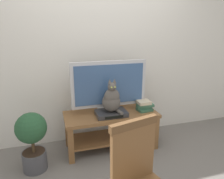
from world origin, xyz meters
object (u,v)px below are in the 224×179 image
at_px(tv, 109,85).
at_px(potted_plant, 32,138).
at_px(media_box, 111,113).
at_px(book_stack, 144,106).
at_px(wooden_chair, 140,178).
at_px(tv_stand, 111,123).
at_px(cat, 112,99).

height_order(tv, potted_plant, tv).
bearing_deg(media_box, tv, 83.85).
relative_size(tv, potted_plant, 1.43).
relative_size(media_box, book_stack, 1.68).
relative_size(wooden_chair, book_stack, 4.19).
height_order(tv_stand, potted_plant, potted_plant).
relative_size(media_box, wooden_chair, 0.40).
bearing_deg(tv_stand, wooden_chair, -97.13).
bearing_deg(media_box, cat, -84.58).
distance_m(tv, wooden_chair, 1.48).
height_order(media_box, cat, cat).
height_order(tv_stand, media_box, media_box).
relative_size(tv_stand, cat, 2.81).
xyz_separation_m(cat, wooden_chair, (-0.16, -1.28, -0.17)).
bearing_deg(cat, potted_plant, -172.25).
distance_m(wooden_chair, potted_plant, 1.42).
height_order(tv, book_stack, tv).
bearing_deg(book_stack, tv, 166.79).
height_order(wooden_chair, book_stack, wooden_chair).
xyz_separation_m(media_box, wooden_chair, (-0.15, -1.29, 0.03)).
relative_size(tv, book_stack, 4.30).
distance_m(media_box, wooden_chair, 1.30).
bearing_deg(tv_stand, cat, -100.45).
xyz_separation_m(tv_stand, media_box, (-0.02, -0.07, 0.18)).
distance_m(media_box, cat, 0.20).
relative_size(tv, wooden_chair, 1.03).
height_order(book_stack, potted_plant, potted_plant).
height_order(media_box, wooden_chair, wooden_chair).
relative_size(cat, potted_plant, 0.62).
bearing_deg(tv, book_stack, -13.21).
xyz_separation_m(tv_stand, tv, (0.00, 0.08, 0.52)).
bearing_deg(media_box, book_stack, 4.36).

